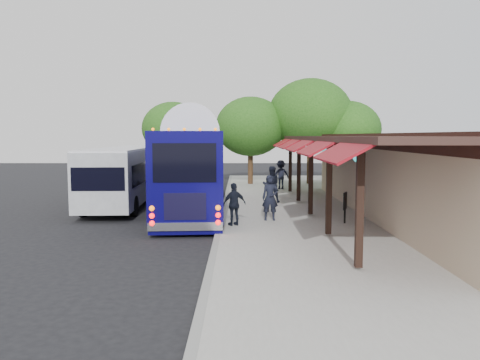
% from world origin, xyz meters
% --- Properties ---
extents(ground, '(90.00, 90.00, 0.00)m').
position_xyz_m(ground, '(0.00, 0.00, 0.00)').
color(ground, black).
rests_on(ground, ground).
extents(sidewalk, '(10.00, 40.00, 0.15)m').
position_xyz_m(sidewalk, '(5.00, 4.00, 0.07)').
color(sidewalk, '#9E9B93').
rests_on(sidewalk, ground).
extents(curb, '(0.20, 40.00, 0.16)m').
position_xyz_m(curb, '(0.05, 4.00, 0.07)').
color(curb, gray).
rests_on(curb, ground).
extents(station_shelter, '(8.15, 20.00, 3.60)m').
position_xyz_m(station_shelter, '(8.38, 4.00, 1.85)').
color(station_shelter, tan).
rests_on(station_shelter, ground).
extents(coach_bus, '(3.40, 12.43, 3.94)m').
position_xyz_m(coach_bus, '(-1.45, 6.29, 2.11)').
color(coach_bus, '#0A064F').
rests_on(coach_bus, ground).
extents(city_bus, '(2.78, 10.93, 2.91)m').
position_xyz_m(city_bus, '(-5.04, 8.41, 1.61)').
color(city_bus, '#94979C').
rests_on(city_bus, ground).
extents(ped_a, '(0.67, 0.46, 1.80)m').
position_xyz_m(ped_a, '(2.02, 2.95, 1.05)').
color(ped_a, black).
rests_on(ped_a, sidewalk).
extents(ped_b, '(0.96, 0.78, 1.84)m').
position_xyz_m(ped_b, '(2.40, 7.92, 1.07)').
color(ped_b, black).
rests_on(ped_b, sidewalk).
extents(ped_c, '(1.02, 0.77, 1.60)m').
position_xyz_m(ped_c, '(0.60, 1.87, 0.95)').
color(ped_c, black).
rests_on(ped_c, sidewalk).
extents(ped_d, '(1.30, 0.93, 1.82)m').
position_xyz_m(ped_d, '(3.40, 14.00, 1.06)').
color(ped_d, black).
rests_on(ped_d, sidewalk).
extents(sign_board, '(0.26, 0.51, 1.19)m').
position_xyz_m(sign_board, '(4.85, 2.30, 0.96)').
color(sign_board, black).
rests_on(sign_board, sidewalk).
extents(tree_left, '(4.85, 4.85, 6.21)m').
position_xyz_m(tree_left, '(1.55, 17.19, 4.14)').
color(tree_left, '#382314').
rests_on(tree_left, ground).
extents(tree_mid, '(5.84, 5.84, 7.48)m').
position_xyz_m(tree_mid, '(5.71, 17.39, 4.99)').
color(tree_mid, '#382314').
rests_on(tree_mid, ground).
extents(tree_right, '(4.62, 4.62, 5.92)m').
position_xyz_m(tree_right, '(8.25, 17.09, 3.94)').
color(tree_right, '#382314').
rests_on(tree_right, ground).
extents(tree_far, '(4.76, 4.76, 6.09)m').
position_xyz_m(tree_far, '(-4.28, 20.41, 4.06)').
color(tree_far, '#382314').
rests_on(tree_far, ground).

